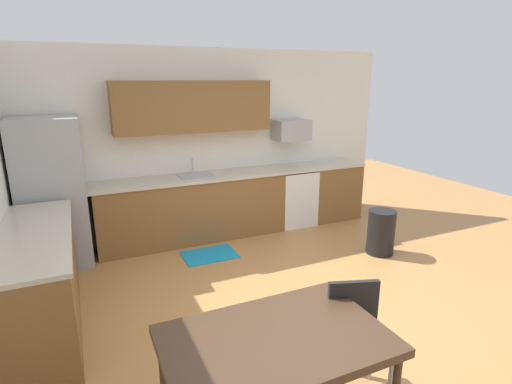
% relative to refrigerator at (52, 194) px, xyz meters
% --- Properties ---
extents(ground_plane, '(12.00, 12.00, 0.00)m').
position_rel_refrigerator_xyz_m(ground_plane, '(2.18, -2.22, -0.92)').
color(ground_plane, '#B77F47').
extents(wall_back, '(5.80, 0.10, 2.70)m').
position_rel_refrigerator_xyz_m(wall_back, '(2.18, 0.43, 0.43)').
color(wall_back, white).
rests_on(wall_back, ground).
extents(cabinet_run_back, '(2.69, 0.60, 0.90)m').
position_rel_refrigerator_xyz_m(cabinet_run_back, '(1.78, 0.08, -0.47)').
color(cabinet_run_back, brown).
rests_on(cabinet_run_back, ground).
extents(cabinet_run_back_right, '(0.86, 0.60, 0.90)m').
position_rel_refrigerator_xyz_m(cabinet_run_back_right, '(4.15, 0.08, -0.47)').
color(cabinet_run_back_right, brown).
rests_on(cabinet_run_back_right, ground).
extents(cabinet_run_left, '(0.60, 2.00, 0.90)m').
position_rel_refrigerator_xyz_m(cabinet_run_left, '(-0.12, -1.42, -0.47)').
color(cabinet_run_left, brown).
rests_on(cabinet_run_left, ground).
extents(countertop_back, '(4.80, 0.64, 0.04)m').
position_rel_refrigerator_xyz_m(countertop_back, '(2.18, 0.08, -0.00)').
color(countertop_back, beige).
rests_on(countertop_back, cabinet_run_back).
extents(countertop_left, '(0.64, 2.00, 0.04)m').
position_rel_refrigerator_xyz_m(countertop_left, '(-0.12, -1.42, -0.00)').
color(countertop_left, beige).
rests_on(countertop_left, cabinet_run_left).
extents(upper_cabinets_back, '(2.20, 0.34, 0.70)m').
position_rel_refrigerator_xyz_m(upper_cabinets_back, '(1.88, 0.21, 0.98)').
color(upper_cabinets_back, brown).
extents(refrigerator, '(0.76, 0.70, 1.84)m').
position_rel_refrigerator_xyz_m(refrigerator, '(0.00, 0.00, 0.00)').
color(refrigerator, '#9EA0A5').
rests_on(refrigerator, ground).
extents(oven_range, '(0.60, 0.60, 0.91)m').
position_rel_refrigerator_xyz_m(oven_range, '(3.42, 0.08, -0.47)').
color(oven_range, white).
rests_on(oven_range, ground).
extents(microwave, '(0.54, 0.36, 0.32)m').
position_rel_refrigerator_xyz_m(microwave, '(3.42, 0.18, 0.58)').
color(microwave, '#9EA0A5').
extents(sink_basin, '(0.48, 0.40, 0.14)m').
position_rel_refrigerator_xyz_m(sink_basin, '(1.84, 0.08, -0.04)').
color(sink_basin, '#A5A8AD').
rests_on(sink_basin, countertop_back).
extents(sink_faucet, '(0.02, 0.02, 0.24)m').
position_rel_refrigerator_xyz_m(sink_faucet, '(1.84, 0.26, 0.12)').
color(sink_faucet, '#B2B5BA').
rests_on(sink_faucet, countertop_back).
extents(dining_table, '(1.40, 0.90, 0.73)m').
position_rel_refrigerator_xyz_m(dining_table, '(1.32, -3.40, -0.25)').
color(dining_table, '#422D1E').
rests_on(dining_table, ground).
extents(chair_near_table, '(0.51, 0.51, 0.85)m').
position_rel_refrigerator_xyz_m(chair_near_table, '(2.03, -3.32, -0.42)').
color(chair_near_table, black).
rests_on(chair_near_table, ground).
extents(trash_bin, '(0.36, 0.36, 0.60)m').
position_rel_refrigerator_xyz_m(trash_bin, '(3.91, -1.45, -0.62)').
color(trash_bin, black).
rests_on(trash_bin, ground).
extents(floor_mat, '(0.70, 0.50, 0.01)m').
position_rel_refrigerator_xyz_m(floor_mat, '(1.79, -0.57, -0.91)').
color(floor_mat, '#198CBF').
rests_on(floor_mat, ground).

